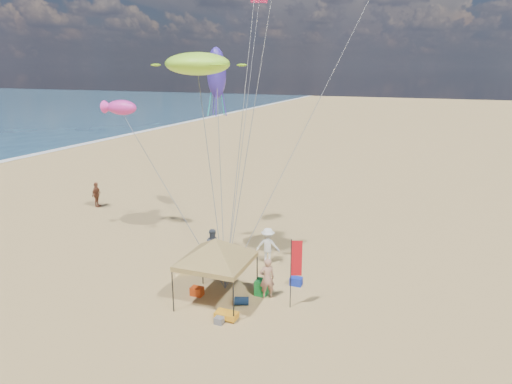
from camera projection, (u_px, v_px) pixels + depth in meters
ground at (231, 296)px, 20.18m from camera, size 280.00×280.00×0.00m
canopy_tent at (216, 241)px, 18.97m from camera, size 5.43×5.43×3.35m
feather_flag at (295, 263)px, 18.72m from camera, size 0.44×0.19×3.05m
cooler_red at (197, 291)px, 20.23m from camera, size 0.54×0.38×0.38m
cooler_blue at (296, 281)px, 21.16m from camera, size 0.54×0.38×0.38m
bag_navy at (242, 301)px, 19.41m from camera, size 0.69×0.54×0.36m
bag_orange at (220, 258)px, 23.73m from camera, size 0.54×0.69×0.36m
chair_green at (261, 287)px, 20.24m from camera, size 0.50×0.50×0.70m
chair_yellow at (187, 265)px, 22.48m from camera, size 0.50×0.50×0.70m
crate_grey at (219, 320)px, 18.00m from camera, size 0.34×0.30×0.28m
beach_cart at (226, 315)px, 18.28m from camera, size 0.90×0.50×0.24m
person_near_a at (267, 278)px, 19.84m from camera, size 0.80×0.75×1.84m
person_near_b at (214, 247)px, 23.18m from camera, size 1.17×1.13×1.90m
person_near_c at (268, 246)px, 23.40m from camera, size 1.33×0.92×1.88m
person_far_a at (96, 195)px, 32.83m from camera, size 0.65×1.13×1.82m
turtle_kite at (197, 64)px, 20.70m from camera, size 3.59×3.14×1.02m
fish_kite at (122, 107)px, 25.98m from camera, size 2.06×1.32×0.85m
squid_kite at (217, 73)px, 25.55m from camera, size 1.21×1.21×2.78m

